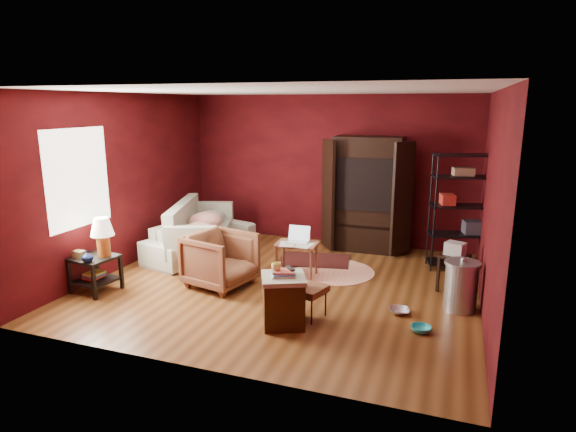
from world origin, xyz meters
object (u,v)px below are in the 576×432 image
tv_armoire (367,192)px  wire_shelving (461,207)px  side_table (99,248)px  hamper (283,299)px  laptop_desk (297,246)px  sofa (201,233)px  armchair (220,257)px

tv_armoire → wire_shelving: tv_armoire is taller
side_table → hamper: bearing=-3.2°
laptop_desk → wire_shelving: (2.35, 1.23, 0.55)m
side_table → hamper: 2.86m
sofa → armchair: size_ratio=2.41×
hamper → tv_armoire: size_ratio=0.35×
hamper → tv_armoire: bearing=84.2°
armchair → hamper: bearing=-111.1°
sofa → hamper: size_ratio=2.93×
tv_armoire → wire_shelving: size_ratio=1.10×
wire_shelving → laptop_desk: bearing=-167.3°
tv_armoire → armchair: bearing=-124.4°
armchair → wire_shelving: wire_shelving is taller
laptop_desk → tv_armoire: (0.73, 1.78, 0.60)m
side_table → tv_armoire: (3.19, 3.28, 0.43)m
sofa → tv_armoire: (2.67, 1.34, 0.66)m
laptop_desk → tv_armoire: tv_armoire is taller
hamper → laptop_desk: 1.72m
armchair → laptop_desk: (0.93, 0.76, 0.04)m
side_table → sofa: bearing=75.2°
laptop_desk → wire_shelving: wire_shelving is taller
hamper → laptop_desk: size_ratio=0.93×
tv_armoire → laptop_desk: bearing=-113.6°
armchair → laptop_desk: bearing=-37.3°
side_table → laptop_desk: 2.88m
hamper → tv_armoire: 3.54m
armchair → laptop_desk: size_ratio=1.13×
sofa → armchair: 1.57m
sofa → laptop_desk: size_ratio=2.72×
laptop_desk → wire_shelving: size_ratio=0.41×
tv_armoire → wire_shelving: 1.70m
armchair → laptop_desk: armchair is taller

